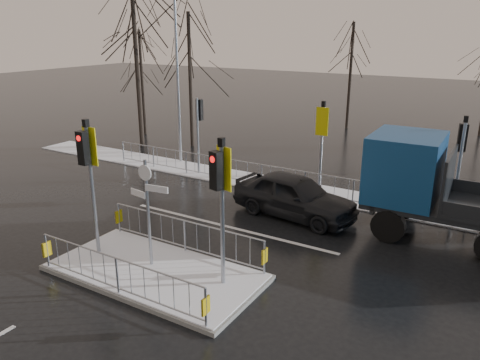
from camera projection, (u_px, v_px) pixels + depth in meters
The scene contains 12 objects.
ground at pixel (155, 274), 13.02m from camera, with size 120.00×120.00×0.00m, color black.
snow_verge at pixel (288, 187), 20.01m from camera, with size 30.00×2.00×0.04m, color white.
lane_markings at pixel (147, 279), 12.74m from camera, with size 8.00×11.38×0.01m.
traffic_island at pixel (154, 261), 12.91m from camera, with size 6.00×3.04×4.15m.
far_kerb_fixtures at pixel (290, 169), 19.14m from camera, with size 18.00×0.65×3.83m.
car_far_lane at pixel (294, 196), 16.81m from camera, with size 1.85×4.60×1.57m, color black.
flatbed_truck at pixel (436, 185), 14.90m from camera, with size 7.15×2.72×3.29m.
tree_near_a at pixel (135, 36), 25.22m from camera, with size 4.75×4.75×8.97m.
tree_near_b at pixel (189, 54), 25.52m from camera, with size 4.00×4.00×7.55m.
tree_near_c at pixel (141, 62), 28.74m from camera, with size 3.50×3.50×6.61m.
tree_far_a at pixel (352, 55), 30.41m from camera, with size 3.75×3.75×7.08m.
street_lamp_left at pixel (178, 72), 22.51m from camera, with size 1.25×0.18×8.20m.
Camera 1 is at (7.99, -8.68, 6.54)m, focal length 35.00 mm.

